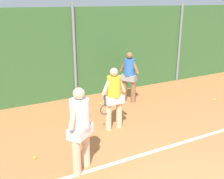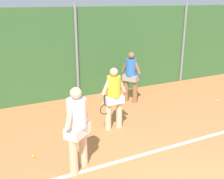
# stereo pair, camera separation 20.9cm
# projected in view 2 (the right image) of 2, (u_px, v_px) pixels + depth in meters

# --- Properties ---
(ground_plane) EXTENTS (25.59, 25.59, 0.00)m
(ground_plane) POSITION_uv_depth(u_px,v_px,m) (142.00, 158.00, 6.08)
(ground_plane) COLOR #C67542
(hedge_fence_backdrop) EXTENTS (16.35, 0.25, 3.20)m
(hedge_fence_backdrop) POSITION_uv_depth(u_px,v_px,m) (75.00, 54.00, 9.49)
(hedge_fence_backdrop) COLOR #386633
(hedge_fence_backdrop) RESTS_ON ground_plane
(fence_post_center) EXTENTS (0.10, 0.10, 3.33)m
(fence_post_center) POSITION_uv_depth(u_px,v_px,m) (77.00, 53.00, 9.32)
(fence_post_center) COLOR gray
(fence_post_center) RESTS_ON ground_plane
(fence_post_right) EXTENTS (0.10, 0.10, 3.33)m
(fence_post_right) POSITION_uv_depth(u_px,v_px,m) (183.00, 43.00, 11.26)
(fence_post_right) COLOR gray
(fence_post_right) RESTS_ON ground_plane
(court_baseline_paint) EXTENTS (11.95, 0.10, 0.01)m
(court_baseline_paint) POSITION_uv_depth(u_px,v_px,m) (140.00, 155.00, 6.17)
(court_baseline_paint) COLOR white
(court_baseline_paint) RESTS_ON ground_plane
(player_foreground_near) EXTENTS (0.66, 0.61, 1.83)m
(player_foreground_near) POSITION_uv_depth(u_px,v_px,m) (77.00, 125.00, 5.36)
(player_foreground_near) COLOR beige
(player_foreground_near) RESTS_ON ground_plane
(player_midcourt) EXTENTS (0.80, 0.37, 1.74)m
(player_midcourt) POSITION_uv_depth(u_px,v_px,m) (114.00, 96.00, 7.17)
(player_midcourt) COLOR beige
(player_midcourt) RESTS_ON ground_plane
(player_backcourt_far) EXTENTS (0.53, 0.64, 1.76)m
(player_backcourt_far) POSITION_uv_depth(u_px,v_px,m) (131.00, 74.00, 9.13)
(player_backcourt_far) COLOR #8C603D
(player_backcourt_far) RESTS_ON ground_plane
(tennis_ball_0) EXTENTS (0.07, 0.07, 0.07)m
(tennis_ball_0) POSITION_uv_depth(u_px,v_px,m) (33.00, 156.00, 6.08)
(tennis_ball_0) COLOR #CCDB33
(tennis_ball_0) RESTS_ON ground_plane
(tennis_ball_1) EXTENTS (0.07, 0.07, 0.07)m
(tennis_ball_1) POSITION_uv_depth(u_px,v_px,m) (217.00, 101.00, 9.41)
(tennis_ball_1) COLOR #CCDB33
(tennis_ball_1) RESTS_ON ground_plane
(tennis_ball_5) EXTENTS (0.07, 0.07, 0.07)m
(tennis_ball_5) POSITION_uv_depth(u_px,v_px,m) (103.00, 104.00, 9.17)
(tennis_ball_5) COLOR #CCDB33
(tennis_ball_5) RESTS_ON ground_plane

